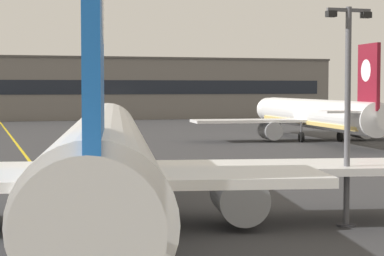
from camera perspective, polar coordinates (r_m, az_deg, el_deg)
name	(u,v)px	position (r m, az deg, el deg)	size (l,w,h in m)	color
taxiway_centreline	(44,180)	(52.19, -11.52, -4.01)	(0.30, 180.00, 0.01)	yellow
airliner_foreground	(105,156)	(33.61, -6.86, -2.17)	(32.33, 41.25, 11.65)	white
airliner_background	(316,115)	(89.15, 9.66, 1.01)	(30.21, 38.80, 10.89)	white
apron_lamp_post	(348,111)	(34.56, 12.09, 1.29)	(2.24, 0.90, 10.22)	#515156
safety_cone_by_nose_gear	(90,179)	(49.96, -7.96, -4.01)	(0.44, 0.44, 0.55)	orange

